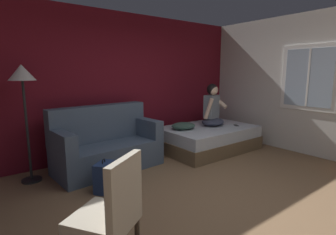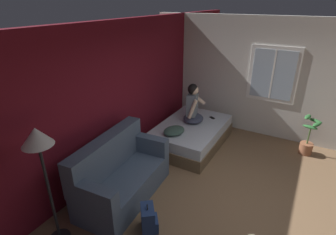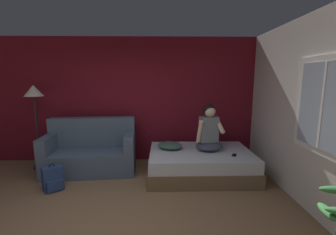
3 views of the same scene
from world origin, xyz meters
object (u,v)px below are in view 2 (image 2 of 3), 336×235
Objects in this scene: throw_pillow at (174,131)px; cell_phone at (212,118)px; potted_plant at (308,141)px; backpack at (149,219)px; floor_lamp at (39,149)px; bed at (191,134)px; person_seated at (193,107)px; couch at (120,175)px.

throw_pillow is 3.33× the size of cell_phone.
backpack is at bearing 152.34° from potted_plant.
floor_lamp is (-0.73, 0.98, 1.24)m from backpack.
floor_lamp reaches higher than cell_phone.
bed is 4.25× the size of backpack.
person_seated is 0.62m from cell_phone.
person_seated is (2.29, -0.22, 0.44)m from couch.
potted_plant is at bearing -74.00° from person_seated.
person_seated is 0.51× the size of floor_lamp.
person_seated is 1.82× the size of throw_pillow.
potted_plant reaches higher than bed.
couch is at bearing 172.77° from bed.
potted_plant is (3.35, -1.76, 0.11)m from backpack.
cell_phone is 2.05m from potted_plant.
throw_pillow is at bearing -170.55° from cell_phone.
person_seated is at bearing -5.49° from couch.
bed is at bearing 109.99° from potted_plant.
cell_phone is at bearing -39.18° from person_seated.
potted_plant is (0.83, -2.29, 0.07)m from bed.
couch is 1.57m from throw_pillow.
couch is 3.84× the size of backpack.
backpack is 0.95× the size of throw_pillow.
cell_phone is at bearing -11.39° from couch.
throw_pillow reaches higher than backpack.
person_seated reaches higher than throw_pillow.
cell_phone is 0.17× the size of potted_plant.
couch is 12.22× the size of cell_phone.
potted_plant reaches higher than cell_phone.
throw_pillow reaches higher than cell_phone.
bed is 1.11× the size of couch.
person_seated is at bearing 169.55° from cell_phone.
floor_lamp is (-2.68, 0.32, 0.88)m from throw_pillow.
floor_lamp is (-3.25, 0.44, 1.19)m from bed.
person_seated is at bearing -5.76° from throw_pillow.
bed is 0.67m from cell_phone.
bed is 0.62m from person_seated.
backpack is (-2.68, -0.59, -0.64)m from person_seated.
person_seated is at bearing 106.00° from potted_plant.
potted_plant reaches higher than backpack.
person_seated is 3.48m from floor_lamp.
couch is 2.01× the size of person_seated.
person_seated is 0.79m from throw_pillow.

